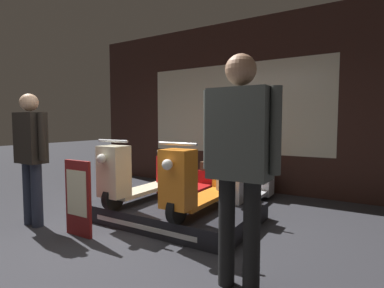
{
  "coord_description": "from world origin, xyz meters",
  "views": [
    {
      "loc": [
        2.33,
        -2.07,
        1.29
      ],
      "look_at": [
        0.05,
        1.69,
        0.97
      ],
      "focal_mm": 28.0,
      "sensor_mm": 36.0,
      "label": 1
    }
  ],
  "objects_px": {
    "scooter_display_left": "(146,176)",
    "scooter_display_right": "(205,183)",
    "scooter_backrow_1": "(248,186)",
    "scooter_backrow_0": "(191,179)",
    "person_right_browsing": "(240,150)",
    "person_left_browsing": "(31,150)",
    "price_sign_board": "(78,198)"
  },
  "relations": [
    {
      "from": "person_left_browsing",
      "to": "person_right_browsing",
      "type": "height_order",
      "value": "person_right_browsing"
    },
    {
      "from": "scooter_display_left",
      "to": "scooter_backrow_1",
      "type": "bearing_deg",
      "value": 44.95
    },
    {
      "from": "scooter_backrow_0",
      "to": "scooter_backrow_1",
      "type": "height_order",
      "value": "same"
    },
    {
      "from": "scooter_display_left",
      "to": "scooter_backrow_1",
      "type": "xyz_separation_m",
      "value": [
        1.08,
        1.08,
        -0.22
      ]
    },
    {
      "from": "scooter_display_left",
      "to": "person_left_browsing",
      "type": "relative_size",
      "value": 1.03
    },
    {
      "from": "scooter_display_left",
      "to": "scooter_backrow_0",
      "type": "distance_m",
      "value": 1.1
    },
    {
      "from": "scooter_display_left",
      "to": "person_left_browsing",
      "type": "distance_m",
      "value": 1.47
    },
    {
      "from": "scooter_backrow_1",
      "to": "person_left_browsing",
      "type": "distance_m",
      "value": 3.0
    },
    {
      "from": "scooter_display_left",
      "to": "scooter_display_right",
      "type": "height_order",
      "value": "same"
    },
    {
      "from": "person_right_browsing",
      "to": "price_sign_board",
      "type": "distance_m",
      "value": 2.07
    },
    {
      "from": "person_right_browsing",
      "to": "price_sign_board",
      "type": "bearing_deg",
      "value": 178.16
    },
    {
      "from": "scooter_backrow_0",
      "to": "scooter_backrow_1",
      "type": "relative_size",
      "value": 1.0
    },
    {
      "from": "scooter_display_left",
      "to": "scooter_backrow_0",
      "type": "height_order",
      "value": "scooter_display_left"
    },
    {
      "from": "scooter_display_right",
      "to": "scooter_backrow_1",
      "type": "distance_m",
      "value": 1.11
    },
    {
      "from": "scooter_backrow_1",
      "to": "price_sign_board",
      "type": "distance_m",
      "value": 2.42
    },
    {
      "from": "scooter_backrow_1",
      "to": "price_sign_board",
      "type": "xyz_separation_m",
      "value": [
        -1.22,
        -2.08,
        0.11
      ]
    },
    {
      "from": "scooter_display_right",
      "to": "price_sign_board",
      "type": "height_order",
      "value": "scooter_display_right"
    },
    {
      "from": "scooter_display_left",
      "to": "scooter_display_right",
      "type": "bearing_deg",
      "value": 0.0
    },
    {
      "from": "scooter_backrow_1",
      "to": "person_left_browsing",
      "type": "height_order",
      "value": "person_left_browsing"
    },
    {
      "from": "scooter_backrow_0",
      "to": "person_right_browsing",
      "type": "xyz_separation_m",
      "value": [
        1.75,
        -2.15,
        0.75
      ]
    },
    {
      "from": "person_right_browsing",
      "to": "price_sign_board",
      "type": "height_order",
      "value": "person_right_browsing"
    },
    {
      "from": "person_right_browsing",
      "to": "scooter_display_left",
      "type": "bearing_deg",
      "value": 149.58
    },
    {
      "from": "scooter_display_left",
      "to": "scooter_display_right",
      "type": "xyz_separation_m",
      "value": [
        0.94,
        0.0,
        0.0
      ]
    },
    {
      "from": "scooter_backrow_0",
      "to": "price_sign_board",
      "type": "relative_size",
      "value": 1.95
    },
    {
      "from": "person_left_browsing",
      "to": "scooter_display_left",
      "type": "bearing_deg",
      "value": 49.22
    },
    {
      "from": "scooter_display_left",
      "to": "scooter_display_right",
      "type": "distance_m",
      "value": 0.94
    },
    {
      "from": "scooter_display_left",
      "to": "person_right_browsing",
      "type": "distance_m",
      "value": 2.18
    },
    {
      "from": "person_right_browsing",
      "to": "price_sign_board",
      "type": "xyz_separation_m",
      "value": [
        -1.96,
        0.06,
        -0.64
      ]
    },
    {
      "from": "person_left_browsing",
      "to": "person_right_browsing",
      "type": "xyz_separation_m",
      "value": [
        2.75,
        -0.0,
        0.13
      ]
    },
    {
      "from": "scooter_backrow_1",
      "to": "scooter_display_left",
      "type": "bearing_deg",
      "value": -135.05
    },
    {
      "from": "scooter_display_left",
      "to": "person_left_browsing",
      "type": "bearing_deg",
      "value": -130.78
    },
    {
      "from": "scooter_display_left",
      "to": "scooter_backrow_0",
      "type": "xyz_separation_m",
      "value": [
        0.07,
        1.08,
        -0.22
      ]
    }
  ]
}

